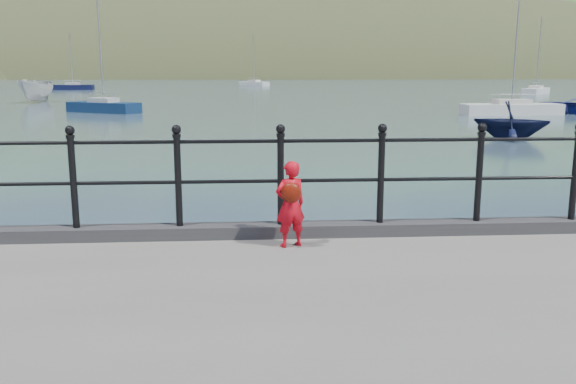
{
  "coord_description": "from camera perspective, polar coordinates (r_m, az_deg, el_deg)",
  "views": [
    {
      "loc": [
        0.21,
        -7.21,
        2.99
      ],
      "look_at": [
        0.68,
        -0.2,
        1.55
      ],
      "focal_mm": 38.0,
      "sensor_mm": 36.0,
      "label": 1
    }
  ],
  "objects": [
    {
      "name": "sailboat_port",
      "position": [
        43.58,
        -16.86,
        7.57
      ],
      "size": [
        5.37,
        4.07,
        7.71
      ],
      "rotation": [
        0.0,
        0.0,
        -0.52
      ],
      "color": "navy",
      "rests_on": "ground"
    },
    {
      "name": "sailboat_deep",
      "position": [
        104.57,
        -3.21,
        10.08
      ],
      "size": [
        5.2,
        5.28,
        8.5
      ],
      "rotation": [
        0.0,
        0.0,
        -0.8
      ],
      "color": "silver",
      "rests_on": "ground"
    },
    {
      "name": "child",
      "position": [
        6.8,
        0.22,
        -1.08
      ],
      "size": [
        0.42,
        0.36,
        0.98
      ],
      "rotation": [
        0.0,
        0.0,
        3.51
      ],
      "color": "red",
      "rests_on": "quay"
    },
    {
      "name": "sailboat_far",
      "position": [
        76.8,
        22.18,
        8.73
      ],
      "size": [
        5.2,
        5.76,
        8.76
      ],
      "rotation": [
        0.0,
        0.0,
        0.87
      ],
      "color": "white",
      "rests_on": "ground"
    },
    {
      "name": "ground",
      "position": [
        7.81,
        -5.2,
        -10.98
      ],
      "size": [
        600.0,
        600.0,
        0.0
      ],
      "primitive_type": "plane",
      "color": "#2D4251",
      "rests_on": "ground"
    },
    {
      "name": "sailboat_left",
      "position": [
        90.03,
        -19.48,
        9.21
      ],
      "size": [
        5.45,
        1.75,
        7.8
      ],
      "rotation": [
        0.0,
        0.0,
        0.01
      ],
      "color": "black",
      "rests_on": "ground"
    },
    {
      "name": "launch_white",
      "position": [
        58.14,
        -22.46,
        8.75
      ],
      "size": [
        2.48,
        5.45,
        2.04
      ],
      "primitive_type": "imported",
      "rotation": [
        0.0,
        0.0,
        -0.1
      ],
      "color": "silver",
      "rests_on": "ground"
    },
    {
      "name": "launch_navy",
      "position": [
        27.69,
        20.17,
        6.32
      ],
      "size": [
        3.9,
        3.72,
        1.61
      ],
      "primitive_type": "imported",
      "rotation": [
        0.0,
        0.0,
        1.11
      ],
      "color": "black",
      "rests_on": "ground"
    },
    {
      "name": "far_shore",
      "position": [
        250.86,
        4.91,
        5.66
      ],
      "size": [
        830.0,
        200.0,
        156.0
      ],
      "color": "#333A21",
      "rests_on": "ground"
    },
    {
      "name": "sailboat_near",
      "position": [
        42.36,
        20.17,
        7.27
      ],
      "size": [
        6.4,
        1.93,
        8.71
      ],
      "rotation": [
        0.0,
        0.0,
        0.03
      ],
      "color": "silver",
      "rests_on": "ground"
    },
    {
      "name": "kerb",
      "position": [
        7.32,
        -5.38,
        -3.64
      ],
      "size": [
        60.0,
        0.3,
        0.15
      ],
      "primitive_type": "cube",
      "color": "#28282B",
      "rests_on": "quay"
    },
    {
      "name": "railing",
      "position": [
        7.16,
        -5.49,
        2.15
      ],
      "size": [
        18.11,
        0.11,
        1.2
      ],
      "color": "black",
      "rests_on": "kerb"
    }
  ]
}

